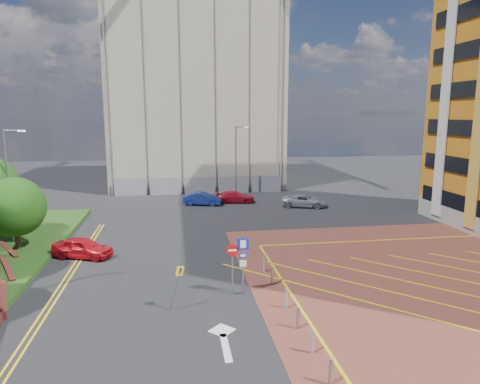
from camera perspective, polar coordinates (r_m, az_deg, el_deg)
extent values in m
plane|color=black|center=(22.06, -0.51, -14.60)|extent=(140.00, 140.00, 0.00)
cube|color=maroon|center=(25.20, -29.05, -12.19)|extent=(1.86, 4.43, 0.40)
cube|color=maroon|center=(29.12, -28.58, -9.17)|extent=(2.29, 4.27, 0.40)
cube|color=maroon|center=(33.17, -28.55, -6.87)|extent=(2.69, 4.06, 0.40)
cylinder|color=#3D2B1C|center=(32.67, -27.54, -5.21)|extent=(0.36, 0.36, 1.80)
sphere|color=#113C0D|center=(32.23, -27.84, -1.77)|extent=(4.00, 4.00, 4.00)
cylinder|color=#9EA0A8|center=(34.24, -28.50, 0.69)|extent=(0.16, 0.16, 8.00)
cylinder|color=#9EA0A8|center=(33.68, -28.10, 7.24)|extent=(1.20, 0.10, 0.10)
cube|color=silver|center=(33.49, -27.13, 7.26)|extent=(0.50, 0.15, 0.12)
cylinder|color=#9EA0A8|center=(48.57, -0.54, 4.10)|extent=(0.16, 0.16, 8.00)
cylinder|color=#9EA0A8|center=(48.39, 0.16, 8.69)|extent=(1.20, 0.10, 0.10)
cube|color=silver|center=(48.48, 0.87, 8.65)|extent=(0.50, 0.15, 0.12)
cylinder|color=#9EA0A8|center=(22.43, 0.40, -9.74)|extent=(0.10, 0.10, 3.20)
cube|color=#0A21B5|center=(22.03, 0.41, -6.96)|extent=(0.60, 0.04, 0.60)
cube|color=white|center=(22.01, 0.42, -6.98)|extent=(0.30, 0.02, 0.42)
cube|color=#0A21B5|center=(22.21, 0.41, -8.44)|extent=(0.40, 0.04, 0.25)
cube|color=white|center=(22.19, 0.42, -8.46)|extent=(0.28, 0.02, 0.14)
cube|color=white|center=(22.36, 0.41, -9.53)|extent=(0.35, 0.04, 0.35)
cylinder|color=#9EA0A8|center=(22.44, -1.02, -10.41)|extent=(0.08, 0.08, 2.70)
cylinder|color=red|center=(22.04, -1.01, -7.77)|extent=(0.64, 0.04, 0.64)
cube|color=white|center=(22.02, -1.01, -7.79)|extent=(0.44, 0.02, 0.10)
cylinder|color=#9EA0A8|center=(21.09, -8.58, -12.67)|extent=(0.72, 0.08, 2.13)
cube|color=yellow|center=(20.72, -8.03, -10.39)|extent=(0.43, 0.43, 0.56)
cylinder|color=#9EA0A8|center=(16.38, 11.98, -22.56)|extent=(0.14, 0.14, 0.90)
cylinder|color=black|center=(17.98, 9.62, -19.24)|extent=(0.14, 0.14, 0.90)
cylinder|color=#9EA0A8|center=(19.66, 7.73, -16.46)|extent=(0.14, 0.14, 0.90)
cylinder|color=black|center=(21.39, 6.18, -14.10)|extent=(0.14, 0.14, 0.90)
cylinder|color=#9EA0A8|center=(24.07, 4.33, -11.21)|extent=(0.14, 0.14, 0.90)
cylinder|color=black|center=(25.90, 3.32, -9.61)|extent=(0.14, 0.14, 0.90)
cube|color=#B1A691|center=(59.88, -6.10, 11.94)|extent=(21.20, 19.20, 22.00)
cube|color=yellow|center=(62.45, -4.38, 17.43)|extent=(0.90, 0.90, 34.00)
cube|color=gray|center=(50.63, -4.22, 0.90)|extent=(21.60, 0.06, 2.00)
imported|color=red|center=(30.08, -20.23, -6.98)|extent=(4.24, 2.85, 1.34)
imported|color=navy|center=(44.39, -5.00, -0.91)|extent=(4.15, 2.36, 1.30)
imported|color=#B60F21|center=(45.46, -0.66, -0.67)|extent=(4.35, 2.37, 1.20)
imported|color=#BBBCC3|center=(43.86, 8.54, -1.16)|extent=(4.90, 3.27, 1.25)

